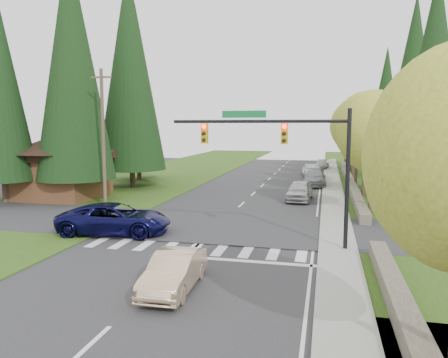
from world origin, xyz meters
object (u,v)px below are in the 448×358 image
(parked_car_e, at_px, (322,165))
(sedan_champagne, at_px, (174,271))
(parked_car_a, at_px, (300,191))
(suv_navy, at_px, (115,219))
(parked_car_b, at_px, (315,178))
(parked_car_c, at_px, (312,171))
(parked_car_d, at_px, (309,170))

(parked_car_e, bearing_deg, sedan_champagne, -89.59)
(sedan_champagne, height_order, parked_car_a, parked_car_a)
(suv_navy, bearing_deg, parked_car_b, -32.69)
(parked_car_e, bearing_deg, parked_car_a, -86.88)
(parked_car_b, height_order, parked_car_e, parked_car_b)
(parked_car_b, xyz_separation_m, parked_car_c, (-0.47, 6.51, -0.01))
(parked_car_e, bearing_deg, parked_car_b, -85.33)
(suv_navy, distance_m, parked_car_b, 24.86)
(parked_car_b, relative_size, parked_car_c, 1.15)
(sedan_champagne, distance_m, parked_car_b, 30.08)
(suv_navy, distance_m, parked_car_a, 16.28)
(parked_car_b, distance_m, parked_car_d, 8.82)
(parked_car_b, bearing_deg, parked_car_d, 94.76)
(suv_navy, height_order, parked_car_e, suv_navy)
(parked_car_d, bearing_deg, parked_car_b, -89.88)
(parked_car_a, xyz_separation_m, parked_car_d, (0.00, 18.05, -0.13))
(suv_navy, xyz_separation_m, parked_car_a, (9.34, 13.34, -0.05))
(sedan_champagne, height_order, parked_car_e, sedan_champagne)
(parked_car_a, height_order, parked_car_d, parked_car_a)
(parked_car_c, bearing_deg, parked_car_d, 96.82)
(parked_car_b, relative_size, parked_car_d, 1.36)
(parked_car_b, height_order, parked_car_d, parked_car_b)
(suv_navy, height_order, parked_car_b, suv_navy)
(parked_car_c, bearing_deg, parked_car_b, -91.39)
(parked_car_c, height_order, parked_car_d, parked_car_c)
(parked_car_b, bearing_deg, sedan_champagne, -99.64)
(sedan_champagne, distance_m, parked_car_e, 47.28)
(sedan_champagne, xyz_separation_m, parked_car_e, (4.72, 47.04, -0.08))
(sedan_champagne, relative_size, parked_car_b, 0.80)
(parked_car_a, height_order, parked_car_c, parked_car_a)
(parked_car_d, bearing_deg, parked_car_a, -96.11)
(parked_car_e, bearing_deg, suv_navy, -98.92)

